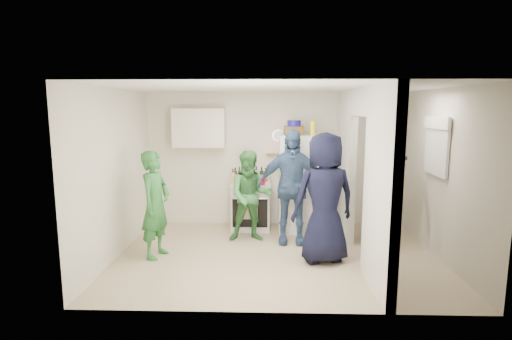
# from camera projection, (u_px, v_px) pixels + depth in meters

# --- Properties ---
(floor) EXTENTS (4.80, 4.80, 0.00)m
(floor) POSITION_uv_depth(u_px,v_px,m) (277.00, 256.00, 6.04)
(floor) COLOR tan
(floor) RESTS_ON ground
(wall_back) EXTENTS (4.80, 0.00, 4.80)m
(wall_back) POSITION_uv_depth(u_px,v_px,m) (275.00, 159.00, 7.52)
(wall_back) COLOR silver
(wall_back) RESTS_ON floor
(wall_front) EXTENTS (4.80, 0.00, 4.80)m
(wall_front) POSITION_uv_depth(u_px,v_px,m) (281.00, 201.00, 4.17)
(wall_front) COLOR silver
(wall_front) RESTS_ON floor
(wall_left) EXTENTS (0.00, 3.40, 3.40)m
(wall_left) POSITION_uv_depth(u_px,v_px,m) (116.00, 174.00, 5.92)
(wall_left) COLOR silver
(wall_left) RESTS_ON floor
(wall_right) EXTENTS (0.00, 3.40, 3.40)m
(wall_right) POSITION_uv_depth(u_px,v_px,m) (443.00, 175.00, 5.77)
(wall_right) COLOR silver
(wall_right) RESTS_ON floor
(ceiling) EXTENTS (4.80, 4.80, 0.00)m
(ceiling) POSITION_uv_depth(u_px,v_px,m) (278.00, 87.00, 5.65)
(ceiling) COLOR white
(ceiling) RESTS_ON wall_back
(partition_pier_back) EXTENTS (0.12, 1.20, 2.50)m
(partition_pier_back) POSITION_uv_depth(u_px,v_px,m) (345.00, 164.00, 6.90)
(partition_pier_back) COLOR silver
(partition_pier_back) RESTS_ON floor
(partition_pier_front) EXTENTS (0.12, 1.20, 2.50)m
(partition_pier_front) POSITION_uv_depth(u_px,v_px,m) (381.00, 190.00, 4.72)
(partition_pier_front) COLOR silver
(partition_pier_front) RESTS_ON floor
(partition_header) EXTENTS (0.12, 1.00, 0.40)m
(partition_header) POSITION_uv_depth(u_px,v_px,m) (363.00, 102.00, 5.65)
(partition_header) COLOR silver
(partition_header) RESTS_ON partition_pier_back
(stove) EXTENTS (0.72, 0.60, 0.86)m
(stove) POSITION_uv_depth(u_px,v_px,m) (251.00, 206.00, 7.34)
(stove) COLOR white
(stove) RESTS_ON floor
(upper_cabinet) EXTENTS (0.95, 0.34, 0.70)m
(upper_cabinet) POSITION_uv_depth(u_px,v_px,m) (199.00, 128.00, 7.29)
(upper_cabinet) COLOR silver
(upper_cabinet) RESTS_ON wall_back
(fridge) EXTENTS (0.71, 0.69, 1.73)m
(fridge) POSITION_uv_depth(u_px,v_px,m) (299.00, 183.00, 7.22)
(fridge) COLOR white
(fridge) RESTS_ON floor
(wicker_basket) EXTENTS (0.35, 0.25, 0.15)m
(wicker_basket) POSITION_uv_depth(u_px,v_px,m) (294.00, 131.00, 7.12)
(wicker_basket) COLOR brown
(wicker_basket) RESTS_ON fridge
(blue_bowl) EXTENTS (0.24, 0.24, 0.11)m
(blue_bowl) POSITION_uv_depth(u_px,v_px,m) (294.00, 123.00, 7.10)
(blue_bowl) COLOR navy
(blue_bowl) RESTS_ON wicker_basket
(yellow_cup_stack_top) EXTENTS (0.09, 0.09, 0.25)m
(yellow_cup_stack_top) POSITION_uv_depth(u_px,v_px,m) (313.00, 128.00, 6.96)
(yellow_cup_stack_top) COLOR #FFF315
(yellow_cup_stack_top) RESTS_ON fridge
(wall_clock) EXTENTS (0.22, 0.02, 0.22)m
(wall_clock) POSITION_uv_depth(u_px,v_px,m) (278.00, 136.00, 7.43)
(wall_clock) COLOR white
(wall_clock) RESTS_ON wall_back
(spice_shelf) EXTENTS (0.35, 0.08, 0.03)m
(spice_shelf) POSITION_uv_depth(u_px,v_px,m) (275.00, 154.00, 7.46)
(spice_shelf) COLOR olive
(spice_shelf) RESTS_ON wall_back
(nook_window) EXTENTS (0.03, 0.70, 0.80)m
(nook_window) POSITION_uv_depth(u_px,v_px,m) (438.00, 146.00, 5.91)
(nook_window) COLOR black
(nook_window) RESTS_ON wall_right
(nook_window_frame) EXTENTS (0.04, 0.76, 0.86)m
(nook_window_frame) POSITION_uv_depth(u_px,v_px,m) (437.00, 146.00, 5.91)
(nook_window_frame) COLOR white
(nook_window_frame) RESTS_ON wall_right
(nook_valance) EXTENTS (0.04, 0.82, 0.18)m
(nook_valance) POSITION_uv_depth(u_px,v_px,m) (437.00, 123.00, 5.86)
(nook_valance) COLOR white
(nook_valance) RESTS_ON wall_right
(yellow_cup_stack_stove) EXTENTS (0.09, 0.09, 0.25)m
(yellow_cup_stack_stove) POSITION_uv_depth(u_px,v_px,m) (243.00, 178.00, 7.04)
(yellow_cup_stack_stove) COLOR yellow
(yellow_cup_stack_stove) RESTS_ON stove
(red_cup) EXTENTS (0.09, 0.09, 0.12)m
(red_cup) POSITION_uv_depth(u_px,v_px,m) (263.00, 182.00, 7.06)
(red_cup) COLOR #AC0B30
(red_cup) RESTS_ON stove
(person_green_left) EXTENTS (0.52, 0.66, 1.60)m
(person_green_left) POSITION_uv_depth(u_px,v_px,m) (155.00, 205.00, 5.90)
(person_green_left) COLOR #2F7737
(person_green_left) RESTS_ON floor
(person_green_center) EXTENTS (0.77, 0.62, 1.52)m
(person_green_center) POSITION_uv_depth(u_px,v_px,m) (251.00, 196.00, 6.64)
(person_green_center) COLOR #3D8C49
(person_green_center) RESTS_ON floor
(person_denim) EXTENTS (1.11, 0.49, 1.88)m
(person_denim) POSITION_uv_depth(u_px,v_px,m) (291.00, 187.00, 6.50)
(person_denim) COLOR #3D6085
(person_denim) RESTS_ON floor
(person_navy) EXTENTS (1.04, 0.82, 1.88)m
(person_navy) POSITION_uv_depth(u_px,v_px,m) (324.00, 198.00, 5.69)
(person_navy) COLOR black
(person_navy) RESTS_ON floor
(person_nook) EXTENTS (0.67, 1.11, 1.68)m
(person_nook) POSITION_uv_depth(u_px,v_px,m) (386.00, 196.00, 6.28)
(person_nook) COLOR black
(person_nook) RESTS_ON floor
(bottle_a) EXTENTS (0.08, 0.08, 0.26)m
(bottle_a) POSITION_uv_depth(u_px,v_px,m) (235.00, 175.00, 7.36)
(bottle_a) COLOR maroon
(bottle_a) RESTS_ON stove
(bottle_b) EXTENTS (0.06, 0.06, 0.31)m
(bottle_b) POSITION_uv_depth(u_px,v_px,m) (240.00, 175.00, 7.19)
(bottle_b) COLOR #194D31
(bottle_b) RESTS_ON stove
(bottle_c) EXTENTS (0.07, 0.07, 0.32)m
(bottle_c) POSITION_uv_depth(u_px,v_px,m) (247.00, 173.00, 7.41)
(bottle_c) COLOR silver
(bottle_c) RESTS_ON stove
(bottle_d) EXTENTS (0.07, 0.07, 0.30)m
(bottle_d) POSITION_uv_depth(u_px,v_px,m) (251.00, 175.00, 7.21)
(bottle_d) COLOR #5A270F
(bottle_d) RESTS_ON stove
(bottle_e) EXTENTS (0.08, 0.08, 0.28)m
(bottle_e) POSITION_uv_depth(u_px,v_px,m) (256.00, 174.00, 7.43)
(bottle_e) COLOR #AEB6C1
(bottle_e) RESTS_ON stove
(bottle_f) EXTENTS (0.07, 0.07, 0.29)m
(bottle_f) POSITION_uv_depth(u_px,v_px,m) (262.00, 175.00, 7.25)
(bottle_f) COLOR #12311C
(bottle_f) RESTS_ON stove
(bottle_g) EXTENTS (0.07, 0.07, 0.26)m
(bottle_g) POSITION_uv_depth(u_px,v_px,m) (266.00, 175.00, 7.39)
(bottle_g) COLOR olive
(bottle_g) RESTS_ON stove
(bottle_h) EXTENTS (0.06, 0.06, 0.28)m
(bottle_h) POSITION_uv_depth(u_px,v_px,m) (233.00, 176.00, 7.16)
(bottle_h) COLOR silver
(bottle_h) RESTS_ON stove
(bottle_i) EXTENTS (0.07, 0.07, 0.25)m
(bottle_i) POSITION_uv_depth(u_px,v_px,m) (254.00, 175.00, 7.35)
(bottle_i) COLOR #5C1A0F
(bottle_i) RESTS_ON stove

